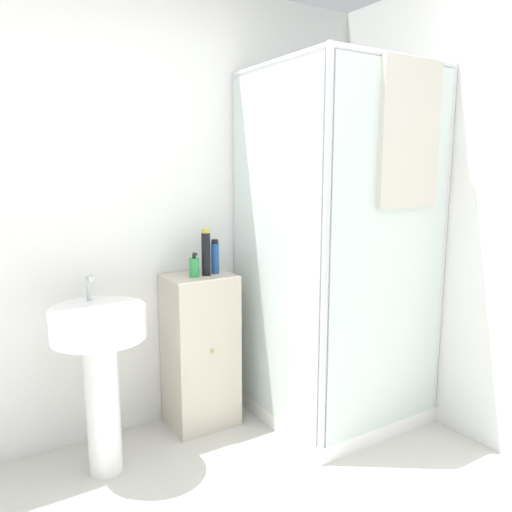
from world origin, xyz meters
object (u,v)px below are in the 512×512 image
sink (100,355)px  shampoo_bottle_blue (215,257)px  shampoo_bottle_tall_black (206,253)px  soap_dispenser (194,267)px

sink → shampoo_bottle_blue: size_ratio=4.96×
shampoo_bottle_tall_black → shampoo_bottle_blue: bearing=20.3°
sink → shampoo_bottle_blue: shampoo_bottle_blue is taller
soap_dispenser → sink: bearing=-164.8°
sink → soap_dispenser: size_ratio=7.07×
sink → soap_dispenser: soap_dispenser is taller
sink → shampoo_bottle_tall_black: bearing=13.9°
shampoo_bottle_tall_black → shampoo_bottle_blue: shampoo_bottle_tall_black is taller
sink → shampoo_bottle_tall_black: 0.79m
sink → soap_dispenser: (0.57, 0.16, 0.34)m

